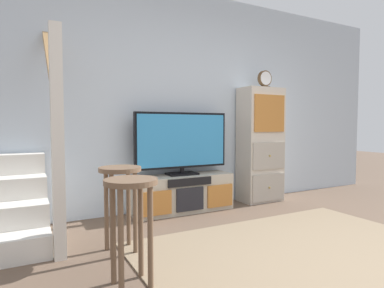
{
  "coord_description": "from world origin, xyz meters",
  "views": [
    {
      "loc": [
        -1.98,
        -1.23,
        1.04
      ],
      "look_at": [
        -0.33,
        1.91,
        0.83
      ],
      "focal_mm": 30.06,
      "sensor_mm": 36.0,
      "label": 1
    }
  ],
  "objects_px": {
    "desk_clock": "(265,79)",
    "bar_stool_far": "(120,189)",
    "media_console": "(183,193)",
    "side_cabinet": "(261,145)",
    "television": "(182,142)",
    "bar_stool_near": "(131,207)"
  },
  "relations": [
    {
      "from": "desk_clock",
      "to": "bar_stool_far",
      "type": "height_order",
      "value": "desk_clock"
    },
    {
      "from": "media_console",
      "to": "side_cabinet",
      "type": "xyz_separation_m",
      "value": [
        1.19,
        0.01,
        0.55
      ]
    },
    {
      "from": "television",
      "to": "side_cabinet",
      "type": "distance_m",
      "value": 1.19
    },
    {
      "from": "bar_stool_far",
      "to": "television",
      "type": "bearing_deg",
      "value": 41.97
    },
    {
      "from": "television",
      "to": "side_cabinet",
      "type": "bearing_deg",
      "value": -0.66
    },
    {
      "from": "desk_clock",
      "to": "bar_stool_far",
      "type": "distance_m",
      "value": 2.64
    },
    {
      "from": "media_console",
      "to": "bar_stool_far",
      "type": "distance_m",
      "value": 1.36
    },
    {
      "from": "media_console",
      "to": "side_cabinet",
      "type": "distance_m",
      "value": 1.31
    },
    {
      "from": "bar_stool_near",
      "to": "bar_stool_far",
      "type": "distance_m",
      "value": 0.6
    },
    {
      "from": "television",
      "to": "desk_clock",
      "type": "xyz_separation_m",
      "value": [
        1.23,
        -0.03,
        0.82
      ]
    },
    {
      "from": "media_console",
      "to": "television",
      "type": "distance_m",
      "value": 0.62
    },
    {
      "from": "media_console",
      "to": "television",
      "type": "relative_size",
      "value": 1.03
    },
    {
      "from": "desk_clock",
      "to": "bar_stool_near",
      "type": "height_order",
      "value": "desk_clock"
    },
    {
      "from": "bar_stool_near",
      "to": "television",
      "type": "bearing_deg",
      "value": 53.89
    },
    {
      "from": "side_cabinet",
      "to": "bar_stool_near",
      "type": "distance_m",
      "value": 2.72
    },
    {
      "from": "side_cabinet",
      "to": "bar_stool_far",
      "type": "relative_size",
      "value": 2.2
    },
    {
      "from": "media_console",
      "to": "desk_clock",
      "type": "distance_m",
      "value": 1.89
    },
    {
      "from": "media_console",
      "to": "bar_stool_near",
      "type": "distance_m",
      "value": 1.85
    },
    {
      "from": "side_cabinet",
      "to": "television",
      "type": "bearing_deg",
      "value": 179.34
    },
    {
      "from": "media_console",
      "to": "television",
      "type": "height_order",
      "value": "television"
    },
    {
      "from": "media_console",
      "to": "side_cabinet",
      "type": "height_order",
      "value": "side_cabinet"
    },
    {
      "from": "television",
      "to": "desk_clock",
      "type": "bearing_deg",
      "value": -1.33
    }
  ]
}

